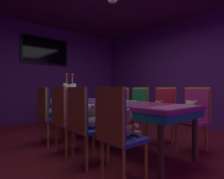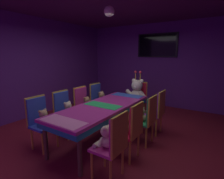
% 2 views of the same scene
% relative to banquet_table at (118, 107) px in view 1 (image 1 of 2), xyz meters
% --- Properties ---
extents(ground_plane, '(7.90, 7.90, 0.00)m').
position_rel_banquet_table_xyz_m(ground_plane, '(0.00, 0.00, -0.65)').
color(ground_plane, maroon).
extents(wall_back, '(5.20, 0.12, 2.80)m').
position_rel_banquet_table_xyz_m(wall_back, '(0.00, 3.20, 0.75)').
color(wall_back, '#59267F').
rests_on(wall_back, ground_plane).
extents(wall_right, '(0.12, 6.40, 2.80)m').
position_rel_banquet_table_xyz_m(wall_right, '(2.60, 0.00, 0.75)').
color(wall_right, '#59267F').
rests_on(wall_right, ground_plane).
extents(banquet_table, '(0.90, 2.46, 0.75)m').
position_rel_banquet_table_xyz_m(banquet_table, '(0.00, 0.00, 0.00)').
color(banquet_table, '#B22D8C').
rests_on(banquet_table, ground_plane).
extents(chair_left_0, '(0.42, 0.41, 0.98)m').
position_rel_banquet_table_xyz_m(chair_left_0, '(-0.84, -0.88, -0.06)').
color(chair_left_0, '#2D47B2').
rests_on(chair_left_0, ground_plane).
extents(teddy_left_0, '(0.25, 0.32, 0.31)m').
position_rel_banquet_table_xyz_m(teddy_left_0, '(-0.70, -0.88, -0.06)').
color(teddy_left_0, tan).
rests_on(teddy_left_0, chair_left_0).
extents(chair_left_1, '(0.42, 0.41, 0.98)m').
position_rel_banquet_table_xyz_m(chair_left_1, '(-0.85, -0.28, -0.06)').
color(chair_left_1, '#2D47B2').
rests_on(chair_left_1, ground_plane).
extents(teddy_left_1, '(0.26, 0.33, 0.31)m').
position_rel_banquet_table_xyz_m(teddy_left_1, '(-0.71, -0.28, -0.06)').
color(teddy_left_1, beige).
rests_on(teddy_left_1, chair_left_1).
extents(chair_left_2, '(0.42, 0.41, 0.98)m').
position_rel_banquet_table_xyz_m(chair_left_2, '(-0.82, 0.29, -0.06)').
color(chair_left_2, '#CC338C').
rests_on(chair_left_2, ground_plane).
extents(teddy_left_2, '(0.25, 0.32, 0.31)m').
position_rel_banquet_table_xyz_m(teddy_left_2, '(-0.68, 0.29, -0.06)').
color(teddy_left_2, '#9E7247').
rests_on(teddy_left_2, chair_left_2).
extents(chair_left_3, '(0.42, 0.41, 0.98)m').
position_rel_banquet_table_xyz_m(chair_left_3, '(-0.84, 0.90, -0.06)').
color(chair_left_3, '#2D47B2').
rests_on(chair_left_3, ground_plane).
extents(teddy_left_3, '(0.27, 0.35, 0.33)m').
position_rel_banquet_table_xyz_m(teddy_left_3, '(-0.69, 0.90, -0.06)').
color(teddy_left_3, tan).
rests_on(teddy_left_3, chair_left_3).
extents(chair_right_0, '(0.42, 0.41, 0.98)m').
position_rel_banquet_table_xyz_m(chair_right_0, '(0.84, -0.89, -0.06)').
color(chair_right_0, '#CC338C').
rests_on(chair_right_0, ground_plane).
extents(teddy_right_0, '(0.27, 0.35, 0.33)m').
position_rel_banquet_table_xyz_m(teddy_right_0, '(0.69, -0.89, -0.06)').
color(teddy_right_0, beige).
rests_on(teddy_right_0, chair_right_0).
extents(chair_right_1, '(0.42, 0.41, 0.98)m').
position_rel_banquet_table_xyz_m(chair_right_1, '(0.83, -0.32, -0.06)').
color(chair_right_1, red).
rests_on(chair_right_1, ground_plane).
extents(teddy_right_1, '(0.24, 0.31, 0.30)m').
position_rel_banquet_table_xyz_m(teddy_right_1, '(0.68, -0.32, -0.07)').
color(teddy_right_1, olive).
rests_on(teddy_right_1, chair_right_1).
extents(chair_right_2, '(0.42, 0.41, 0.98)m').
position_rel_banquet_table_xyz_m(chair_right_2, '(0.85, 0.31, -0.06)').
color(chair_right_2, '#268C4C').
rests_on(chair_right_2, ground_plane).
extents(teddy_right_2, '(0.22, 0.29, 0.27)m').
position_rel_banquet_table_xyz_m(teddy_right_2, '(0.71, 0.31, -0.08)').
color(teddy_right_2, tan).
rests_on(teddy_right_2, chair_right_2).
extents(chair_right_3, '(0.42, 0.41, 0.98)m').
position_rel_banquet_table_xyz_m(chair_right_3, '(0.85, 0.87, -0.06)').
color(chair_right_3, purple).
rests_on(chair_right_3, ground_plane).
extents(teddy_right_3, '(0.23, 0.30, 0.28)m').
position_rel_banquet_table_xyz_m(teddy_right_3, '(0.71, 0.87, -0.07)').
color(teddy_right_3, brown).
rests_on(teddy_right_3, chair_right_3).
extents(throne_chair, '(0.41, 0.42, 0.98)m').
position_rel_banquet_table_xyz_m(throne_chair, '(0.00, 1.77, -0.06)').
color(throne_chair, red).
rests_on(throne_chair, ground_plane).
extents(king_teddy_bear, '(0.67, 0.51, 0.85)m').
position_rel_banquet_table_xyz_m(king_teddy_bear, '(0.00, 1.61, 0.08)').
color(king_teddy_bear, silver).
rests_on(king_teddy_bear, throne_chair).
extents(wall_tv, '(1.34, 0.06, 0.78)m').
position_rel_banquet_table_xyz_m(wall_tv, '(0.00, 3.11, 1.40)').
color(wall_tv, black).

